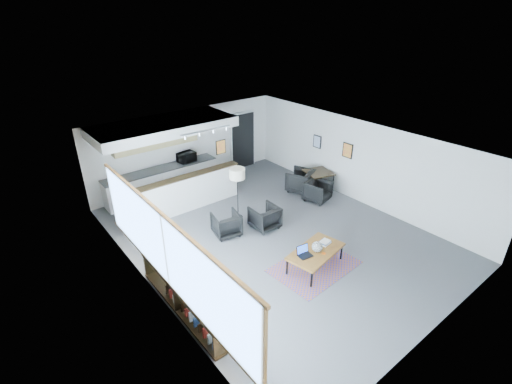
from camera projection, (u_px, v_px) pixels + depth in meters
room at (273, 192)px, 9.63m from camera, size 7.02×9.02×2.62m
window at (166, 253)px, 7.00m from camera, size 0.10×5.95×1.66m
console at (183, 299)px, 7.49m from camera, size 0.35×3.00×0.80m
kitchenette at (166, 159)px, 11.52m from camera, size 4.20×1.96×2.60m
doorway at (243, 140)px, 14.11m from camera, size 1.10×0.12×2.15m
track_light at (206, 131)px, 10.29m from camera, size 1.60×0.07×0.15m
wall_art_lower at (348, 151)px, 11.73m from camera, size 0.03×0.38×0.48m
wall_art_upper at (317, 142)px, 12.66m from camera, size 0.03×0.34×0.44m
kilim_rug at (314, 266)px, 8.95m from camera, size 2.12×1.52×0.01m
coffee_table at (316, 252)px, 8.75m from camera, size 1.58×1.04×0.48m
laptop at (304, 252)px, 8.56m from camera, size 0.35×0.30×0.23m
ceramic_pot at (317, 247)px, 8.65m from camera, size 0.26×0.26×0.26m
book_stack at (325, 242)px, 8.97m from camera, size 0.31×0.27×0.09m
coaster at (324, 253)px, 8.62m from camera, size 0.12×0.12×0.01m
armchair_left at (226, 223)px, 10.07m from camera, size 0.81×0.78×0.71m
armchair_right at (265, 216)px, 10.38m from camera, size 0.73×0.69×0.74m
floor_lamp at (237, 175)px, 10.43m from camera, size 0.54×0.54×1.58m
dining_table at (318, 174)px, 12.38m from camera, size 1.01×1.01×0.70m
dining_chair_near at (318, 192)px, 11.87m from camera, size 0.74×0.71×0.63m
dining_chair_far at (300, 181)px, 12.51m from camera, size 0.88×0.85×0.70m
microwave at (186, 156)px, 12.47m from camera, size 0.61×0.38×0.39m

